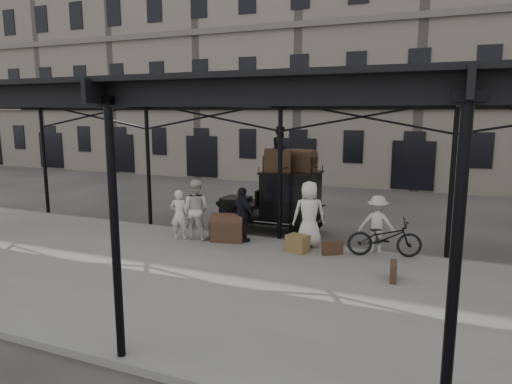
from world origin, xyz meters
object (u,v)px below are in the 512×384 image
porter_official (242,215)px  taxi (282,199)px  porter_left (179,215)px  steamer_trunk_platform (228,229)px  bicycle (385,238)px  steamer_trunk_roof_near (278,162)px

porter_official → taxi: bearing=-81.7°
porter_left → steamer_trunk_platform: (1.51, 0.44, -0.44)m
taxi → porter_official: taxi is taller
porter_left → bicycle: 6.33m
taxi → bicycle: 4.20m
porter_official → bicycle: bearing=-153.0°
porter_left → porter_official: porter_official is taller
taxi → bicycle: bearing=-26.5°
taxi → porter_left: (-2.55, -2.61, -0.25)m
steamer_trunk_roof_near → steamer_trunk_platform: size_ratio=0.88×
porter_official → porter_left: bearing=39.9°
porter_left → steamer_trunk_platform: bearing=-177.6°
porter_left → steamer_trunk_platform: 1.63m
bicycle → steamer_trunk_platform: bicycle is taller
steamer_trunk_roof_near → porter_left: bearing=-150.5°
steamer_trunk_roof_near → steamer_trunk_platform: bearing=-130.7°
bicycle → steamer_trunk_platform: size_ratio=2.02×
steamer_trunk_roof_near → porter_official: bearing=-120.0°
porter_left → steamer_trunk_platform: size_ratio=1.59×
porter_left → steamer_trunk_roof_near: steamer_trunk_roof_near is taller
porter_left → steamer_trunk_roof_near: bearing=-150.0°
porter_left → steamer_trunk_roof_near: (2.47, 2.36, 1.55)m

